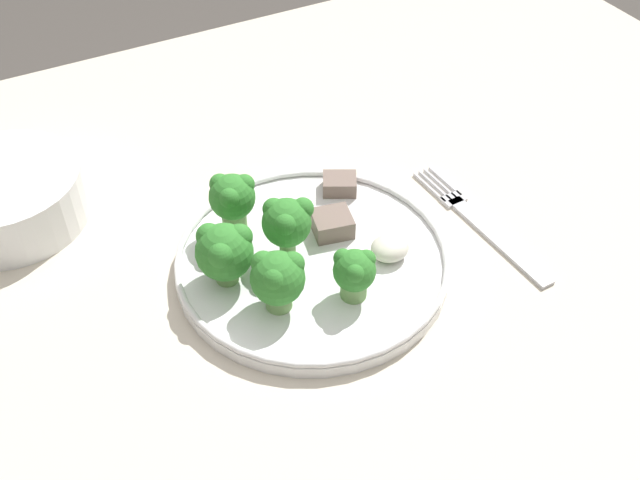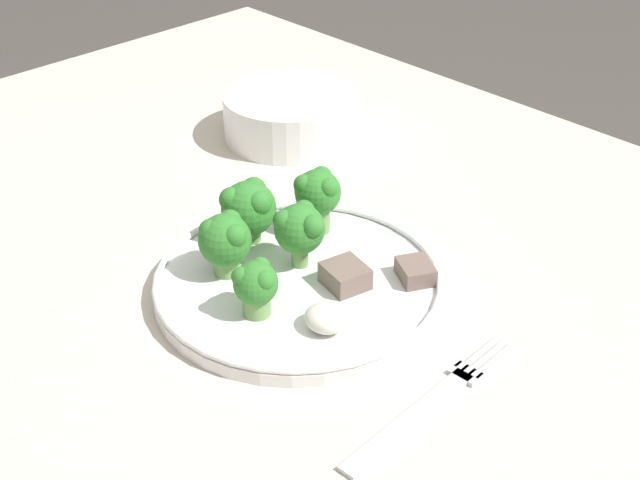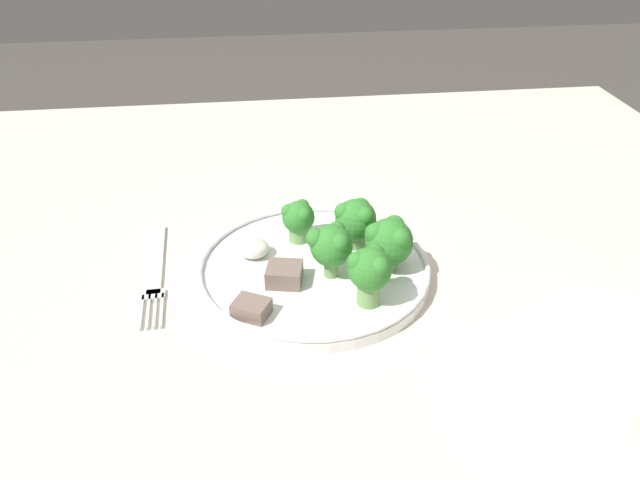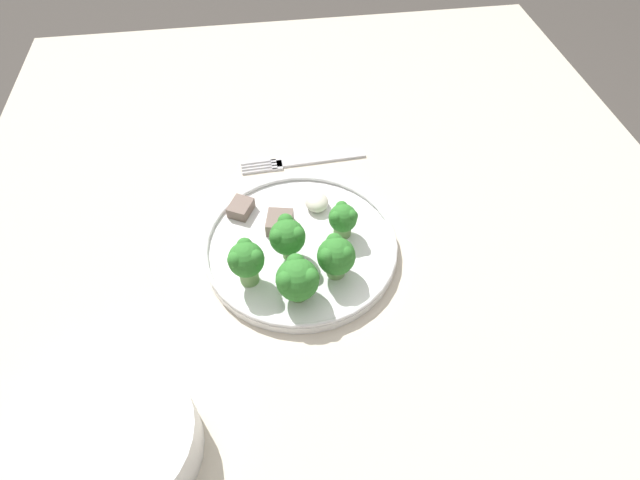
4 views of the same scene
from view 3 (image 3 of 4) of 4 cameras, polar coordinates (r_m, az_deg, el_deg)
table at (r=0.78m, az=-0.92°, el=-6.96°), size 1.26×1.04×0.76m
dinner_plate at (r=0.68m, az=-0.38°, el=-2.65°), size 0.25×0.25×0.02m
fork at (r=0.72m, az=-14.81°, el=-2.79°), size 0.03×0.20×0.00m
cream_bowl at (r=0.59m, az=25.22°, el=-10.71°), size 0.15×0.15×0.05m
broccoli_floret_near_rim_left at (r=0.65m, az=1.05°, el=-0.44°), size 0.05×0.05×0.06m
broccoli_floret_center_left at (r=0.66m, az=6.35°, el=-0.08°), size 0.05×0.05×0.06m
broccoli_floret_back_left at (r=0.61m, az=4.58°, el=-2.78°), size 0.04×0.04×0.06m
broccoli_floret_front_left at (r=0.70m, az=3.29°, el=1.91°), size 0.05×0.05×0.06m
broccoli_floret_center_back at (r=0.71m, az=-1.99°, el=2.02°), size 0.04×0.04×0.05m
meat_slice_front_slice at (r=0.61m, az=-6.30°, el=-6.24°), size 0.04×0.04×0.02m
meat_slice_middle_slice at (r=0.65m, az=-3.28°, el=-3.16°), size 0.04×0.04×0.02m
sauce_dollop at (r=0.70m, az=-6.13°, el=-0.75°), size 0.04×0.03×0.02m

